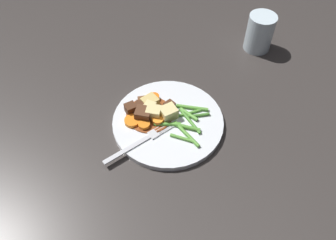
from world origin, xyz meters
TOP-DOWN VIEW (x-y plane):
  - ground_plane at (0.00, 0.00)m, footprint 3.00×3.00m
  - dinner_plate at (0.00, 0.00)m, footprint 0.25×0.25m
  - stew_sauce at (0.04, -0.01)m, footprint 0.11×0.11m
  - carrot_slice_0 at (0.08, 0.02)m, footprint 0.04×0.04m
  - carrot_slice_1 at (0.04, -0.06)m, footprint 0.03×0.03m
  - carrot_slice_2 at (0.05, 0.02)m, footprint 0.03×0.03m
  - carrot_slice_3 at (0.02, 0.01)m, footprint 0.04×0.04m
  - potato_chunk_0 at (0.05, -0.04)m, footprint 0.05×0.05m
  - potato_chunk_1 at (0.04, -0.02)m, footprint 0.03×0.03m
  - potato_chunk_2 at (-0.00, -0.01)m, footprint 0.05×0.05m
  - potato_chunk_3 at (0.03, -0.01)m, footprint 0.03×0.03m
  - meat_chunk_0 at (0.06, -0.02)m, footprint 0.03×0.03m
  - meat_chunk_1 at (0.06, -0.00)m, footprint 0.04×0.04m
  - meat_chunk_2 at (0.09, -0.01)m, footprint 0.03×0.03m
  - meat_chunk_3 at (0.06, -0.04)m, footprint 0.02×0.02m
  - meat_chunk_4 at (0.00, -0.03)m, footprint 0.03×0.03m
  - green_bean_0 at (-0.04, 0.02)m, footprint 0.06×0.02m
  - green_bean_1 at (-0.04, 0.04)m, footprint 0.06×0.07m
  - green_bean_2 at (-0.05, -0.00)m, footprint 0.06×0.07m
  - green_bean_3 at (-0.03, 0.05)m, footprint 0.05×0.02m
  - green_bean_4 at (-0.04, -0.02)m, footprint 0.07×0.04m
  - green_bean_5 at (-0.05, -0.02)m, footprint 0.05×0.04m
  - green_bean_6 at (0.00, 0.02)m, footprint 0.06×0.02m
  - green_bean_7 at (-0.05, -0.04)m, footprint 0.08×0.01m
  - green_bean_8 at (-0.07, -0.02)m, footprint 0.05×0.02m
  - fork at (0.05, 0.07)m, footprint 0.14×0.13m
  - water_glass at (-0.22, -0.30)m, footprint 0.07×0.07m

SIDE VIEW (x-z plane):
  - ground_plane at x=0.00m, z-range 0.00..0.00m
  - dinner_plate at x=0.00m, z-range 0.00..0.01m
  - stew_sauce at x=0.04m, z-range 0.01..0.02m
  - fork at x=0.05m, z-range 0.01..0.02m
  - green_bean_4 at x=-0.04m, z-range 0.01..0.02m
  - green_bean_3 at x=-0.03m, z-range 0.01..0.02m
  - green_bean_8 at x=-0.07m, z-range 0.01..0.02m
  - green_bean_2 at x=-0.05m, z-range 0.01..0.02m
  - green_bean_1 at x=-0.04m, z-range 0.01..0.02m
  - green_bean_7 at x=-0.05m, z-range 0.01..0.02m
  - green_bean_5 at x=-0.05m, z-range 0.01..0.02m
  - green_bean_6 at x=0.00m, z-range 0.01..0.02m
  - green_bean_0 at x=-0.04m, z-range 0.01..0.02m
  - carrot_slice_0 at x=0.08m, z-range 0.01..0.02m
  - carrot_slice_2 at x=0.05m, z-range 0.01..0.03m
  - carrot_slice_1 at x=0.04m, z-range 0.01..0.03m
  - carrot_slice_3 at x=0.02m, z-range 0.01..0.03m
  - meat_chunk_3 at x=0.06m, z-range 0.01..0.03m
  - meat_chunk_4 at x=0.00m, z-range 0.01..0.03m
  - meat_chunk_0 at x=0.06m, z-range 0.01..0.04m
  - meat_chunk_2 at x=0.09m, z-range 0.01..0.04m
  - potato_chunk_0 at x=0.05m, z-range 0.01..0.04m
  - potato_chunk_1 at x=0.04m, z-range 0.01..0.04m
  - meat_chunk_1 at x=0.06m, z-range 0.01..0.04m
  - potato_chunk_2 at x=0.00m, z-range 0.01..0.04m
  - potato_chunk_3 at x=0.03m, z-range 0.01..0.04m
  - water_glass at x=-0.22m, z-range 0.00..0.10m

